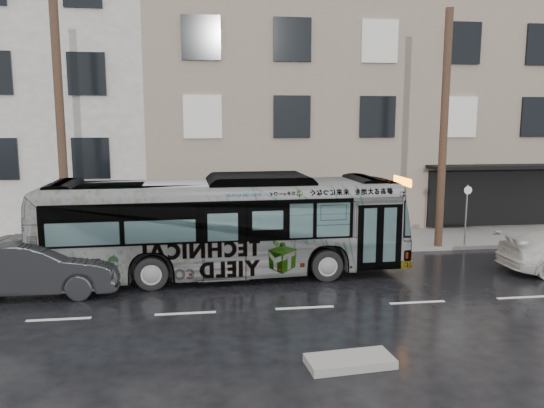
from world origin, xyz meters
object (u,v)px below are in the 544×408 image
Objects in this scene: utility_pole_front at (444,131)px; bus at (224,226)px; utility_pole_rear at (61,132)px; dark_sedan at (34,267)px; sign_post at (466,215)px.

bus is (-8.50, -2.38, -3.00)m from utility_pole_front.
utility_pole_rear is 5.25m from dark_sedan.
dark_sedan is (-15.20, -3.59, -0.53)m from sign_post.
sign_post is 0.20× the size of bus.
bus is at bearing -23.37° from utility_pole_rear.
utility_pole_rear is at bearing 180.00° from utility_pole_front.
sign_post is 15.63m from dark_sedan.
utility_pole_rear reaches higher than bus.
dark_sedan is at bearing -91.61° from utility_pole_rear.
bus is at bearing -166.11° from sign_post.
utility_pole_front reaches higher than bus.
utility_pole_rear is at bearing 180.00° from sign_post.
utility_pole_rear is 3.75× the size of sign_post.
sign_post is 0.48× the size of dark_sedan.
sign_post is at bearing 0.00° from utility_pole_rear.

